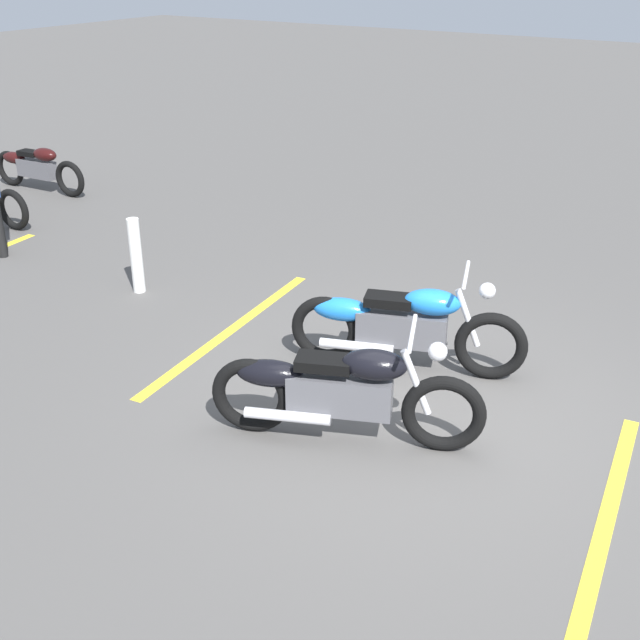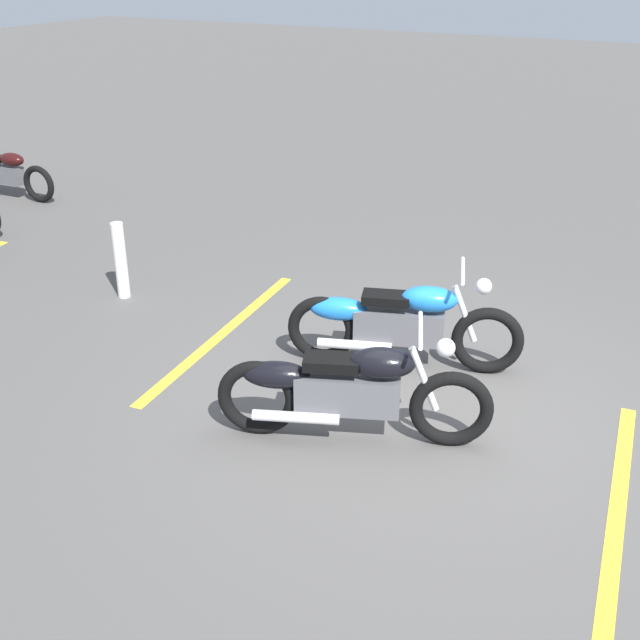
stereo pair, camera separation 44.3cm
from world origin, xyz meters
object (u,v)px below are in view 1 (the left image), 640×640
(motorcycle_dark_foreground, at_px, (339,390))
(motorcycle_row_far_left, at_px, (36,167))
(motorcycle_bright_foreground, at_px, (401,325))
(bollard_post, at_px, (136,256))

(motorcycle_dark_foreground, xyz_separation_m, motorcycle_row_far_left, (7.86, -3.62, -0.07))
(motorcycle_bright_foreground, xyz_separation_m, motorcycle_row_far_left, (7.73, -2.28, -0.07))
(motorcycle_dark_foreground, height_order, motorcycle_row_far_left, motorcycle_dark_foreground)
(motorcycle_bright_foreground, bearing_deg, motorcycle_row_far_left, 144.92)
(motorcycle_bright_foreground, distance_m, bollard_post, 3.41)
(motorcycle_dark_foreground, bearing_deg, motorcycle_row_far_left, 133.75)
(motorcycle_row_far_left, relative_size, bollard_post, 2.18)
(motorcycle_dark_foreground, bearing_deg, bollard_post, 136.82)
(motorcycle_bright_foreground, xyz_separation_m, bollard_post, (3.41, -0.06, -0.02))
(bollard_post, bearing_deg, motorcycle_row_far_left, -27.13)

